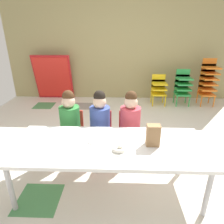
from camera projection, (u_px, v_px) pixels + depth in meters
name	position (u px, v px, depth m)	size (l,w,h in m)	color
ground_plane	(124.00, 152.00, 2.85)	(5.55, 5.02, 0.02)	silver
back_wall	(123.00, 40.00, 4.63)	(5.55, 0.10, 2.77)	tan
craft_table	(109.00, 148.00, 2.01)	(1.96, 0.77, 0.55)	white
seated_child_near_camera	(70.00, 118.00, 2.58)	(0.33, 0.33, 0.92)	red
seated_child_middle_seat	(100.00, 118.00, 2.57)	(0.32, 0.31, 0.92)	red
seated_child_far_right	(130.00, 119.00, 2.55)	(0.33, 0.33, 0.92)	red
kid_chair_yellow_stack	(159.00, 88.00, 4.52)	(0.32, 0.30, 0.68)	yellow
kid_chair_green_stack	(183.00, 85.00, 4.48)	(0.32, 0.30, 0.80)	green
kid_chair_orange_stack	(208.00, 80.00, 4.41)	(0.32, 0.30, 1.04)	orange
folded_activity_table	(53.00, 78.00, 4.82)	(0.90, 0.29, 1.09)	red
paper_bag_brown	(153.00, 135.00, 1.94)	(0.13, 0.09, 0.22)	#9E754C
paper_plate_near_edge	(119.00, 151.00, 1.88)	(0.18, 0.18, 0.01)	white
paper_plate_center_table	(95.00, 140.00, 2.07)	(0.18, 0.18, 0.01)	white
donut_powdered_on_plate	(119.00, 149.00, 1.87)	(0.12, 0.12, 0.04)	white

